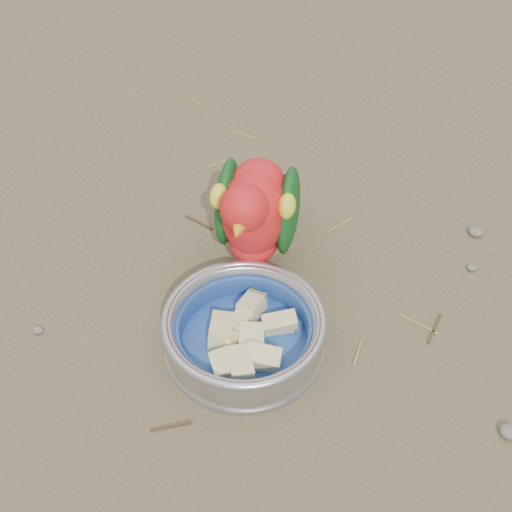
% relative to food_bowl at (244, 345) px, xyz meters
% --- Properties ---
extents(ground, '(60.00, 60.00, 0.00)m').
position_rel_food_bowl_xyz_m(ground, '(-0.00, 0.03, -0.01)').
color(ground, brown).
extents(food_bowl, '(0.20, 0.20, 0.02)m').
position_rel_food_bowl_xyz_m(food_bowl, '(0.00, 0.00, 0.00)').
color(food_bowl, '#B2B2BA').
rests_on(food_bowl, ground).
extents(bowl_wall, '(0.20, 0.20, 0.04)m').
position_rel_food_bowl_xyz_m(bowl_wall, '(0.00, 0.00, 0.03)').
color(bowl_wall, '#B2B2BA').
rests_on(bowl_wall, food_bowl).
extents(fruit_wedges, '(0.12, 0.12, 0.03)m').
position_rel_food_bowl_xyz_m(fruit_wedges, '(0.00, -0.00, 0.02)').
color(fruit_wedges, beige).
rests_on(fruit_wedges, food_bowl).
extents(lory_parrot, '(0.16, 0.25, 0.19)m').
position_rel_food_bowl_xyz_m(lory_parrot, '(-0.04, 0.13, 0.09)').
color(lory_parrot, red).
rests_on(lory_parrot, ground).
extents(ground_debris, '(0.90, 0.80, 0.01)m').
position_rel_food_bowl_xyz_m(ground_debris, '(0.01, 0.07, -0.01)').
color(ground_debris, olive).
rests_on(ground_debris, ground).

